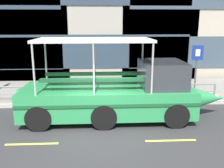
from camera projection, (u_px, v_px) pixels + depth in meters
name	position (u px, v px, depth m)	size (l,w,h in m)	color
ground_plane	(102.00, 133.00, 9.24)	(120.00, 120.00, 0.00)	#333335
sidewalk	(101.00, 91.00, 14.65)	(32.00, 4.80, 0.18)	gray
curb_edge	(101.00, 104.00, 12.24)	(32.00, 0.18, 0.18)	#B2ADA3
lane_centreline	(102.00, 142.00, 8.52)	(25.80, 0.12, 0.01)	#DBD64C
curb_guardrail	(104.00, 90.00, 12.42)	(11.55, 0.09, 0.80)	gray
parking_sign	(197.00, 62.00, 13.04)	(0.60, 0.12, 2.68)	#4C4F54
duck_tour_boat	(119.00, 94.00, 10.43)	(8.81, 2.52, 3.39)	#2D9351
pedestrian_near_bow	(173.00, 75.00, 14.05)	(0.36, 0.32, 1.56)	black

